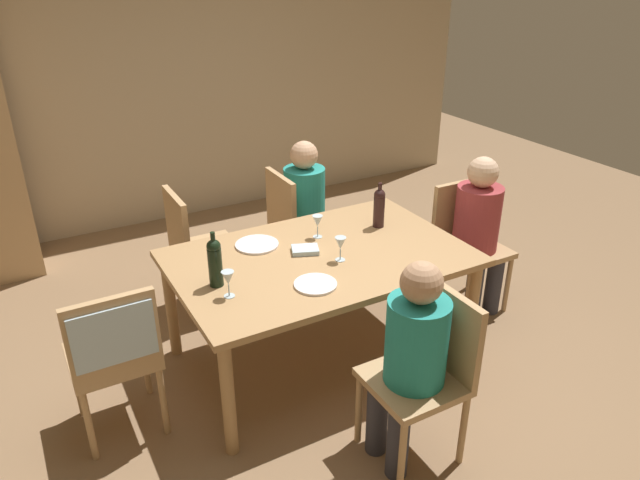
% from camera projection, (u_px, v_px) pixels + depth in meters
% --- Properties ---
extents(ground_plane, '(10.00, 10.00, 0.00)m').
position_uv_depth(ground_plane, '(320.00, 355.00, 3.87)').
color(ground_plane, '#846647').
extents(rear_room_partition, '(6.40, 0.12, 2.70)m').
position_uv_depth(rear_room_partition, '(174.00, 77.00, 5.45)').
color(rear_room_partition, tan).
rests_on(rear_room_partition, ground_plane).
extents(dining_table, '(1.76, 1.13, 0.74)m').
position_uv_depth(dining_table, '(320.00, 266.00, 3.58)').
color(dining_table, '#A87F51').
rests_on(dining_table, ground_plane).
extents(chair_near, '(0.44, 0.44, 0.92)m').
position_uv_depth(chair_near, '(428.00, 364.00, 2.93)').
color(chair_near, tan).
rests_on(chair_near, ground_plane).
extents(chair_far_right, '(0.44, 0.44, 0.92)m').
position_uv_depth(chair_far_right, '(295.00, 221.00, 4.51)').
color(chair_far_right, tan).
rests_on(chair_far_right, ground_plane).
extents(chair_right_end, '(0.44, 0.44, 0.92)m').
position_uv_depth(chair_right_end, '(466.00, 237.00, 4.26)').
color(chair_right_end, tan).
rests_on(chair_right_end, ground_plane).
extents(chair_far_left, '(0.44, 0.44, 0.92)m').
position_uv_depth(chair_far_left, '(195.00, 243.00, 4.17)').
color(chair_far_left, tan).
rests_on(chair_far_left, ground_plane).
extents(chair_left_end, '(0.44, 0.46, 0.92)m').
position_uv_depth(chair_left_end, '(114.00, 347.00, 2.96)').
color(chair_left_end, tan).
rests_on(chair_left_end, ground_plane).
extents(person_woman_host, '(0.35, 0.30, 1.13)m').
position_uv_depth(person_woman_host, '(411.00, 352.00, 2.83)').
color(person_woman_host, '#33333D').
rests_on(person_woman_host, ground_plane).
extents(person_man_bearded, '(0.36, 0.31, 1.15)m').
position_uv_depth(person_man_bearded, '(308.00, 202.00, 4.51)').
color(person_man_bearded, '#33333D').
rests_on(person_man_bearded, ground_plane).
extents(person_man_guest, '(0.32, 0.36, 1.16)m').
position_uv_depth(person_man_guest, '(479.00, 226.00, 4.11)').
color(person_man_guest, '#33333D').
rests_on(person_man_guest, ground_plane).
extents(wine_bottle_tall_green, '(0.08, 0.08, 0.32)m').
position_uv_depth(wine_bottle_tall_green, '(215.00, 261.00, 3.16)').
color(wine_bottle_tall_green, black).
rests_on(wine_bottle_tall_green, dining_table).
extents(wine_bottle_dark_red, '(0.07, 0.07, 0.31)m').
position_uv_depth(wine_bottle_dark_red, '(379.00, 207.00, 3.86)').
color(wine_bottle_dark_red, black).
rests_on(wine_bottle_dark_red, dining_table).
extents(wine_glass_near_left, '(0.07, 0.07, 0.15)m').
position_uv_depth(wine_glass_near_left, '(228.00, 279.00, 3.07)').
color(wine_glass_near_left, silver).
rests_on(wine_glass_near_left, dining_table).
extents(wine_glass_centre, '(0.07, 0.07, 0.15)m').
position_uv_depth(wine_glass_centre, '(340.00, 244.00, 3.44)').
color(wine_glass_centre, silver).
rests_on(wine_glass_centre, dining_table).
extents(wine_glass_near_right, '(0.07, 0.07, 0.15)m').
position_uv_depth(wine_glass_near_right, '(318.00, 222.00, 3.72)').
color(wine_glass_near_right, silver).
rests_on(wine_glass_near_right, dining_table).
extents(dinner_plate_host, '(0.24, 0.24, 0.01)m').
position_uv_depth(dinner_plate_host, '(315.00, 284.00, 3.22)').
color(dinner_plate_host, white).
rests_on(dinner_plate_host, dining_table).
extents(dinner_plate_guest_left, '(0.27, 0.27, 0.01)m').
position_uv_depth(dinner_plate_guest_left, '(257.00, 245.00, 3.66)').
color(dinner_plate_guest_left, white).
rests_on(dinner_plate_guest_left, dining_table).
extents(folded_napkin, '(0.19, 0.17, 0.03)m').
position_uv_depth(folded_napkin, '(305.00, 250.00, 3.57)').
color(folded_napkin, '#ADC6D6').
rests_on(folded_napkin, dining_table).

